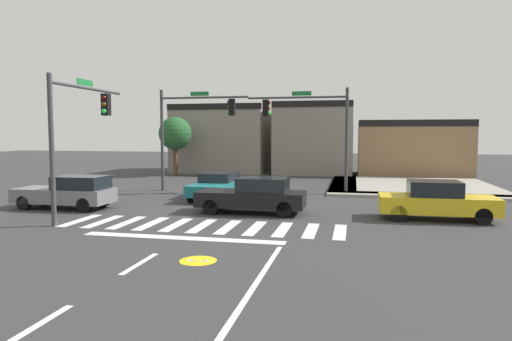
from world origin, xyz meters
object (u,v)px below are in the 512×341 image
traffic_signal_northeast (310,121)px  car_black (254,195)px  traffic_signal_southwest (79,120)px  car_teal (217,185)px  car_gray (69,192)px  traffic_signal_northwest (192,121)px  car_yellow (436,201)px  roadside_tree (175,134)px

traffic_signal_northeast → car_black: size_ratio=1.30×
traffic_signal_northeast → car_black: traffic_signal_northeast is taller
traffic_signal_southwest → car_teal: 8.12m
car_gray → traffic_signal_southwest: bearing=135.0°
traffic_signal_southwest → traffic_signal_northwest: size_ratio=0.94×
traffic_signal_southwest → traffic_signal_northwest: bearing=-9.3°
traffic_signal_northwest → car_yellow: size_ratio=1.35×
traffic_signal_northwest → car_black: 8.92m
car_gray → car_yellow: (15.73, 0.67, 0.00)m
traffic_signal_southwest → traffic_signal_northeast: 12.72m
car_black → car_yellow: 7.31m
car_black → car_yellow: (7.31, 0.05, -0.01)m
car_gray → car_black: bearing=-175.8°
car_teal → car_yellow: size_ratio=1.02×
traffic_signal_southwest → car_black: bearing=-69.5°
traffic_signal_northeast → car_yellow: traffic_signal_northeast is taller
traffic_signal_northwest → car_black: (5.11, -6.51, -3.33)m
traffic_signal_southwest → traffic_signal_northeast: traffic_signal_northeast is taller
traffic_signal_southwest → car_gray: size_ratio=1.28×
traffic_signal_northeast → car_teal: traffic_signal_northeast is taller
traffic_signal_northwest → traffic_signal_northeast: 6.80m
traffic_signal_northeast → car_teal: 6.51m
traffic_signal_southwest → car_yellow: traffic_signal_southwest is taller
traffic_signal_northeast → traffic_signal_southwest: bearing=49.6°
car_gray → roadside_tree: roadside_tree is taller
traffic_signal_southwest → roadside_tree: bearing=10.2°
traffic_signal_northeast → car_teal: size_ratio=1.32×
traffic_signal_northwest → traffic_signal_southwest: bearing=-99.3°
car_teal → car_yellow: bearing=68.7°
traffic_signal_northwest → traffic_signal_northeast: traffic_signal_northwest is taller
traffic_signal_northwest → car_teal: bearing=-48.1°
traffic_signal_southwest → car_black: (6.58, 2.45, -3.14)m
car_teal → car_black: 4.96m
car_teal → traffic_signal_northwest: bearing=-138.1°
car_yellow → roadside_tree: roadside_tree is taller
traffic_signal_southwest → car_black: traffic_signal_southwest is taller
car_black → car_yellow: size_ratio=1.03×
traffic_signal_northeast → car_yellow: 9.73m
traffic_signal_northeast → roadside_tree: (-11.46, 8.22, -0.73)m
traffic_signal_northwest → roadside_tree: bearing=117.7°
car_gray → car_black: 8.44m
car_yellow → roadside_tree: (-17.11, 15.40, 2.61)m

